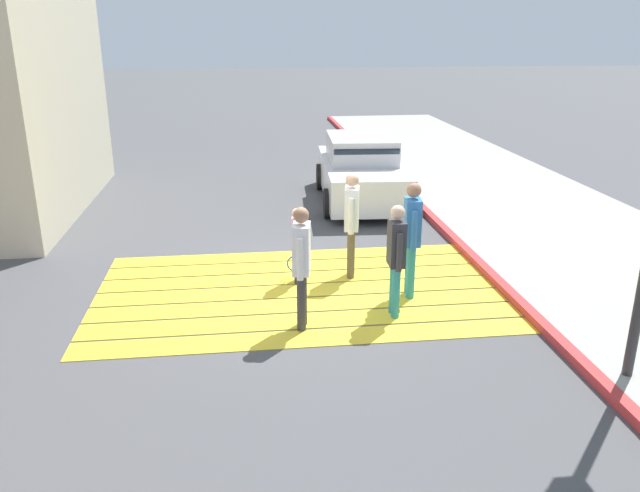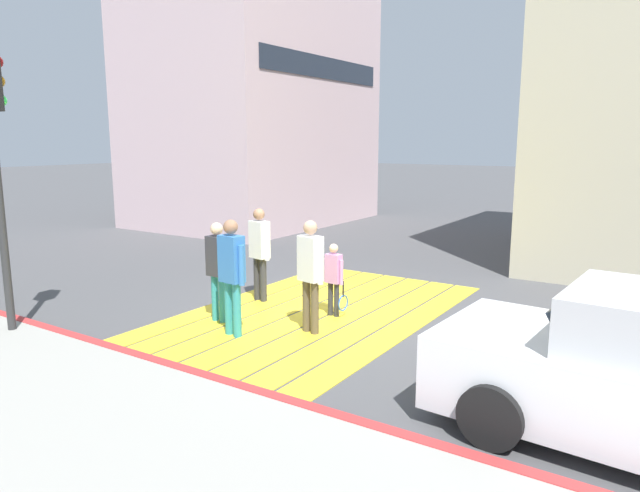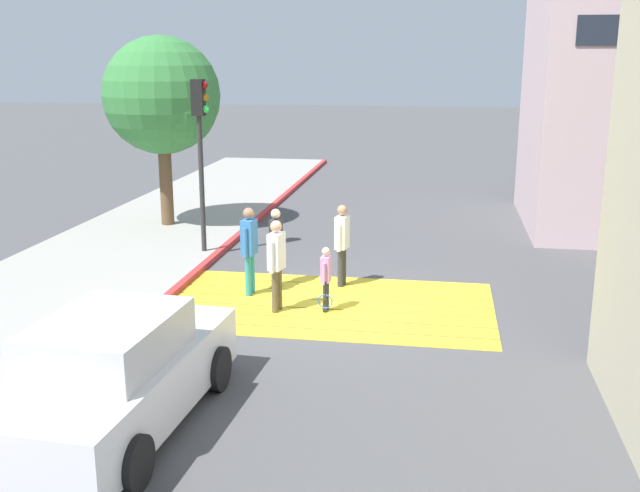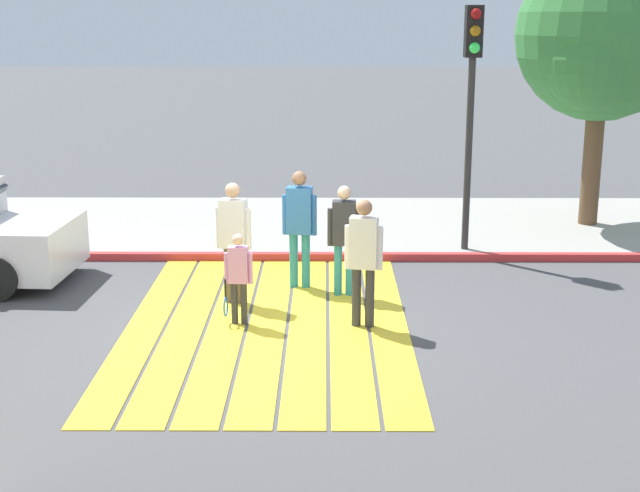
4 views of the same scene
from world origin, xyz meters
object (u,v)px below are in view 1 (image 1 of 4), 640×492
Objects in this scene: pedestrian_adult_lead at (396,253)px; pedestrian_child_with_racket at (297,241)px; pedestrian_adult_trailing at (412,232)px; pedestrian_teen_behind at (302,260)px; car_parked_near_curb at (361,172)px; pedestrian_adult_side at (352,218)px.

pedestrian_child_with_racket is at bearing -48.41° from pedestrian_adult_lead.
pedestrian_teen_behind is at bearing 26.90° from pedestrian_adult_trailing.
pedestrian_adult_lead reaches higher than pedestrian_child_with_racket.
pedestrian_adult_side is at bearing 77.46° from car_parked_near_curb.
car_parked_near_curb is 5.76m from pedestrian_adult_trailing.
pedestrian_child_with_racket is (-0.08, -1.68, -0.31)m from pedestrian_teen_behind.
pedestrian_child_with_racket is at bearing -92.76° from pedestrian_teen_behind.
pedestrian_adult_lead is (0.70, 6.42, 0.24)m from car_parked_near_curb.
pedestrian_adult_trailing is (0.30, 5.75, 0.33)m from car_parked_near_curb.
car_parked_near_curb is 2.50× the size of pedestrian_teen_behind.
pedestrian_adult_side is 2.08m from pedestrian_teen_behind.
pedestrian_child_with_racket is at bearing -24.86° from pedestrian_adult_trailing.
pedestrian_adult_lead is 0.92× the size of pedestrian_adult_trailing.
pedestrian_adult_side is at bearing -171.36° from pedestrian_child_with_racket.
pedestrian_adult_trailing is at bearing -121.07° from pedestrian_adult_lead.
pedestrian_adult_side is (0.37, -1.59, 0.07)m from pedestrian_adult_lead.
pedestrian_adult_lead is 1.39m from pedestrian_teen_behind.
pedestrian_teen_behind is (1.77, 0.90, -0.04)m from pedestrian_adult_trailing.
car_parked_near_curb reaches higher than pedestrian_child_with_racket.
pedestrian_child_with_racket is at bearing 68.10° from car_parked_near_curb.
pedestrian_teen_behind is (1.00, 1.82, -0.02)m from pedestrian_adult_side.
car_parked_near_curb is 6.97m from pedestrian_teen_behind.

